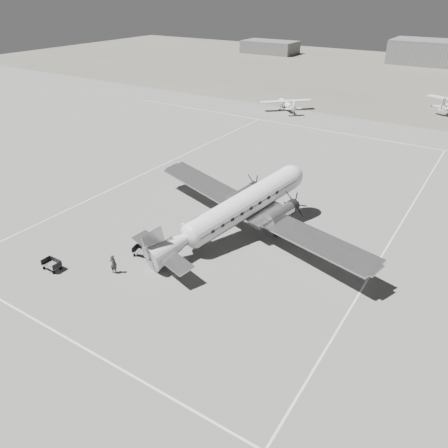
{
  "coord_description": "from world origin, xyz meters",
  "views": [
    {
      "loc": [
        17.69,
        -26.62,
        20.62
      ],
      "look_at": [
        -0.44,
        1.54,
        2.2
      ],
      "focal_mm": 35.0,
      "sensor_mm": 36.0,
      "label": 1
    }
  ],
  "objects_px": {
    "baggage_cart_near": "(141,251)",
    "ground_crew": "(113,264)",
    "dc3_airliner": "(236,211)",
    "baggage_cart_far": "(52,265)",
    "ramp_agent": "(158,241)",
    "passenger": "(183,231)",
    "light_plane_left": "(287,105)",
    "shed_secondary": "(270,47)"
  },
  "relations": [
    {
      "from": "passenger",
      "to": "dc3_airliner",
      "type": "bearing_deg",
      "value": -31.35
    },
    {
      "from": "shed_secondary",
      "to": "light_plane_left",
      "type": "height_order",
      "value": "shed_secondary"
    },
    {
      "from": "dc3_airliner",
      "to": "ground_crew",
      "type": "height_order",
      "value": "dc3_airliner"
    },
    {
      "from": "dc3_airliner",
      "to": "baggage_cart_near",
      "type": "xyz_separation_m",
      "value": [
        -5.1,
        -7.25,
        -2.17
      ]
    },
    {
      "from": "baggage_cart_near",
      "to": "ramp_agent",
      "type": "distance_m",
      "value": 1.74
    },
    {
      "from": "dc3_airliner",
      "to": "baggage_cart_far",
      "type": "distance_m",
      "value": 16.31
    },
    {
      "from": "ground_crew",
      "to": "baggage_cart_far",
      "type": "bearing_deg",
      "value": 16.19
    },
    {
      "from": "shed_secondary",
      "to": "ramp_agent",
      "type": "bearing_deg",
      "value": -66.89
    },
    {
      "from": "baggage_cart_near",
      "to": "baggage_cart_far",
      "type": "distance_m",
      "value": 7.33
    },
    {
      "from": "baggage_cart_near",
      "to": "baggage_cart_far",
      "type": "bearing_deg",
      "value": -143.68
    },
    {
      "from": "baggage_cart_near",
      "to": "ground_crew",
      "type": "distance_m",
      "value": 3.19
    },
    {
      "from": "light_plane_left",
      "to": "ramp_agent",
      "type": "bearing_deg",
      "value": -121.4
    },
    {
      "from": "ground_crew",
      "to": "passenger",
      "type": "relative_size",
      "value": 1.03
    },
    {
      "from": "shed_secondary",
      "to": "baggage_cart_far",
      "type": "relative_size",
      "value": 11.56
    },
    {
      "from": "passenger",
      "to": "light_plane_left",
      "type": "bearing_deg",
      "value": 34.3
    },
    {
      "from": "shed_secondary",
      "to": "baggage_cart_near",
      "type": "bearing_deg",
      "value": -67.38
    },
    {
      "from": "shed_secondary",
      "to": "ground_crew",
      "type": "height_order",
      "value": "shed_secondary"
    },
    {
      "from": "light_plane_left",
      "to": "baggage_cart_near",
      "type": "xyz_separation_m",
      "value": [
        11.04,
        -51.74,
        -0.6
      ]
    },
    {
      "from": "dc3_airliner",
      "to": "ground_crew",
      "type": "distance_m",
      "value": 11.76
    },
    {
      "from": "shed_secondary",
      "to": "dc3_airliner",
      "type": "bearing_deg",
      "value": -63.92
    },
    {
      "from": "dc3_airliner",
      "to": "baggage_cart_far",
      "type": "xyz_separation_m",
      "value": [
        -9.85,
        -12.83,
        -2.14
      ]
    },
    {
      "from": "baggage_cart_near",
      "to": "ground_crew",
      "type": "bearing_deg",
      "value": -105.01
    },
    {
      "from": "light_plane_left",
      "to": "baggage_cart_near",
      "type": "height_order",
      "value": "light_plane_left"
    },
    {
      "from": "ground_crew",
      "to": "light_plane_left",
      "type": "bearing_deg",
      "value": -90.01
    },
    {
      "from": "baggage_cart_near",
      "to": "ramp_agent",
      "type": "relative_size",
      "value": 0.86
    },
    {
      "from": "baggage_cart_far",
      "to": "ramp_agent",
      "type": "distance_m",
      "value": 8.91
    },
    {
      "from": "baggage_cart_near",
      "to": "baggage_cart_far",
      "type": "relative_size",
      "value": 0.94
    },
    {
      "from": "baggage_cart_near",
      "to": "baggage_cart_far",
      "type": "xyz_separation_m",
      "value": [
        -4.75,
        -5.58,
        0.03
      ]
    },
    {
      "from": "dc3_airliner",
      "to": "baggage_cart_near",
      "type": "height_order",
      "value": "dc3_airliner"
    },
    {
      "from": "dc3_airliner",
      "to": "baggage_cart_far",
      "type": "bearing_deg",
      "value": -109.78
    },
    {
      "from": "light_plane_left",
      "to": "shed_secondary",
      "type": "bearing_deg",
      "value": 75.46
    },
    {
      "from": "shed_secondary",
      "to": "passenger",
      "type": "height_order",
      "value": "shed_secondary"
    },
    {
      "from": "passenger",
      "to": "baggage_cart_near",
      "type": "bearing_deg",
      "value": -178.03
    },
    {
      "from": "ground_crew",
      "to": "passenger",
      "type": "bearing_deg",
      "value": -112.34
    },
    {
      "from": "dc3_airliner",
      "to": "light_plane_left",
      "type": "height_order",
      "value": "dc3_airliner"
    },
    {
      "from": "passenger",
      "to": "shed_secondary",
      "type": "bearing_deg",
      "value": 43.62
    },
    {
      "from": "shed_secondary",
      "to": "baggage_cart_near",
      "type": "height_order",
      "value": "shed_secondary"
    },
    {
      "from": "baggage_cart_far",
      "to": "passenger",
      "type": "distance_m",
      "value": 11.54
    },
    {
      "from": "ground_crew",
      "to": "ramp_agent",
      "type": "xyz_separation_m",
      "value": [
        0.61,
        4.77,
        0.01
      ]
    },
    {
      "from": "baggage_cart_far",
      "to": "dc3_airliner",
      "type": "bearing_deg",
      "value": 52.13
    },
    {
      "from": "baggage_cart_near",
      "to": "dc3_airliner",
      "type": "bearing_deg",
      "value": 41.57
    },
    {
      "from": "ramp_agent",
      "to": "passenger",
      "type": "relative_size",
      "value": 1.04
    }
  ]
}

